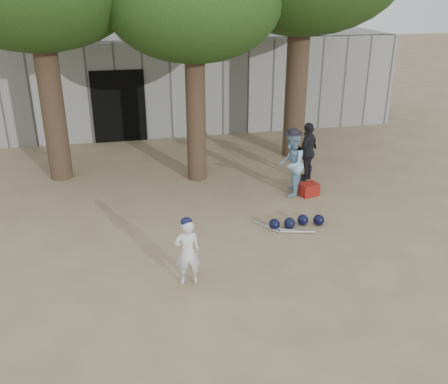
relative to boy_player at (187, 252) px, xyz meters
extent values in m
plane|color=#937C5E|center=(0.34, 0.49, -0.59)|extent=(70.00, 70.00, 0.00)
imported|color=silver|center=(0.00, 0.00, 0.00)|extent=(0.43, 0.28, 1.18)
imported|color=#81ACC8|center=(2.91, 3.17, 0.18)|extent=(0.85, 0.93, 1.54)
imported|color=black|center=(3.63, 3.96, 0.16)|extent=(0.88, 0.88, 1.50)
cube|color=maroon|center=(3.33, 3.02, -0.44)|extent=(0.49, 0.42, 0.30)
cube|color=gray|center=(0.34, 8.49, 0.91)|extent=(16.00, 0.35, 3.00)
cube|color=black|center=(-0.86, 8.29, 0.51)|extent=(1.60, 0.08, 2.20)
cube|color=slate|center=(0.34, 10.99, 0.91)|extent=(16.00, 5.00, 3.00)
sphere|color=black|center=(2.01, 1.54, -0.47)|extent=(0.23, 0.23, 0.23)
sphere|color=black|center=(2.33, 1.52, -0.47)|extent=(0.23, 0.23, 0.23)
sphere|color=black|center=(2.65, 1.60, -0.47)|extent=(0.23, 0.23, 0.23)
sphere|color=black|center=(2.97, 1.53, -0.47)|extent=(0.23, 0.23, 0.23)
cylinder|color=silver|center=(1.87, 1.64, -0.56)|extent=(0.43, 0.64, 0.06)
cylinder|color=silver|center=(2.05, 1.52, -0.56)|extent=(0.56, 0.53, 0.06)
cylinder|color=silver|center=(2.23, 1.40, -0.56)|extent=(0.67, 0.36, 0.06)
cylinder|color=silver|center=(2.41, 1.28, -0.56)|extent=(0.71, 0.23, 0.06)
cylinder|color=brown|center=(-2.46, 5.49, 2.16)|extent=(0.56, 0.56, 5.50)
cylinder|color=brown|center=(0.94, 4.69, 1.91)|extent=(0.48, 0.48, 5.00)
ellipsoid|color=#284C19|center=(0.94, 4.69, 3.61)|extent=(4.00, 4.00, 2.60)
cylinder|color=brown|center=(3.94, 5.89, 2.31)|extent=(0.60, 0.60, 5.80)
camera|label=1|loc=(-0.94, -7.10, 4.16)|focal=40.00mm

